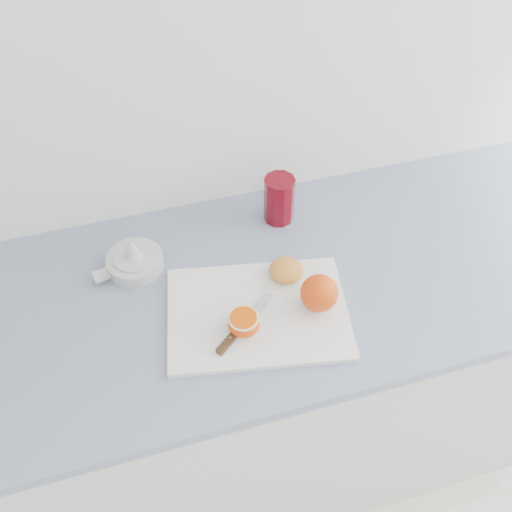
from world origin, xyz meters
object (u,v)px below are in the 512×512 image
object	(u,v)px
citrus_juicer	(134,260)
half_orange	(244,323)
counter	(245,385)
cutting_board	(258,313)
red_tumbler	(279,201)

from	to	relation	value
citrus_juicer	half_orange	bearing A→B (deg)	-51.98
half_orange	counter	bearing A→B (deg)	76.43
cutting_board	citrus_juicer	xyz separation A→B (m)	(-0.23, 0.21, 0.02)
counter	cutting_board	bearing A→B (deg)	-82.73
citrus_juicer	cutting_board	bearing A→B (deg)	-42.10
citrus_juicer	red_tumbler	xyz separation A→B (m)	(0.37, 0.06, 0.03)
half_orange	citrus_juicer	bearing A→B (deg)	128.02
half_orange	citrus_juicer	distance (m)	0.31
cutting_board	citrus_juicer	bearing A→B (deg)	137.90
counter	citrus_juicer	distance (m)	0.53
cutting_board	half_orange	bearing A→B (deg)	-139.18
red_tumbler	counter	bearing A→B (deg)	-128.12
half_orange	red_tumbler	size ratio (longest dim) A/B	0.53
citrus_juicer	counter	bearing A→B (deg)	-28.98
cutting_board	half_orange	size ratio (longest dim) A/B	5.80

